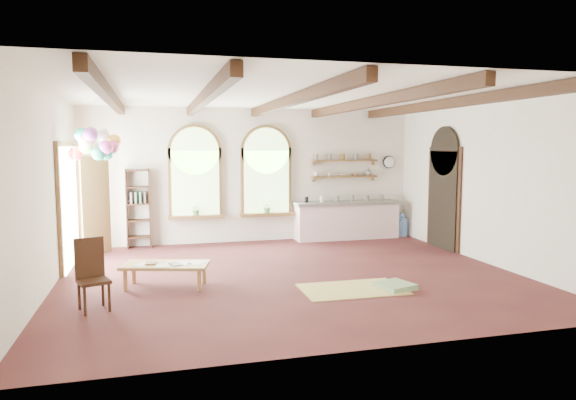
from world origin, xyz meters
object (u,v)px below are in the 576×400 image
object	(u,v)px
coffee_table	(165,266)
kitchen_counter	(347,220)
balloon_cluster	(96,145)
side_chair	(93,290)

from	to	relation	value
coffee_table	kitchen_counter	bearing A→B (deg)	37.28
coffee_table	balloon_cluster	world-z (taller)	balloon_cluster
kitchen_counter	side_chair	size ratio (longest dim) A/B	2.63
coffee_table	balloon_cluster	bearing A→B (deg)	120.80
side_chair	balloon_cluster	xyz separation A→B (m)	(-0.19, 2.99, 2.04)
coffee_table	balloon_cluster	xyz separation A→B (m)	(-1.21, 2.02, 1.99)
side_chair	balloon_cluster	distance (m)	3.63
kitchen_counter	side_chair	bearing A→B (deg)	-141.44
coffee_table	side_chair	size ratio (longest dim) A/B	1.47
kitchen_counter	coffee_table	size ratio (longest dim) A/B	1.79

